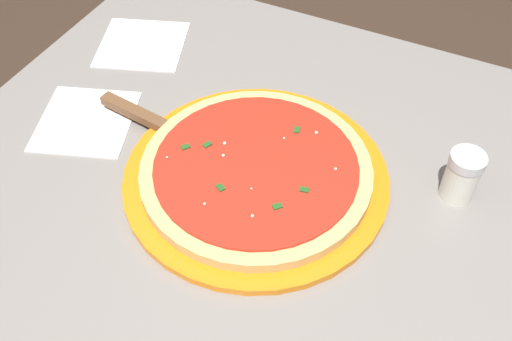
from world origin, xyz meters
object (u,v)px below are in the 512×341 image
object	(u,v)px
parmesan_shaker	(462,176)
napkin_folded_right	(86,121)
serving_plate	(256,178)
pizza	(256,170)
pizza_server	(159,125)
napkin_loose_left	(142,44)

from	to	relation	value
parmesan_shaker	napkin_folded_right	bearing A→B (deg)	-169.35
serving_plate	parmesan_shaker	bearing A→B (deg)	20.59
pizza	pizza_server	size ratio (longest dim) A/B	1.39
parmesan_shaker	napkin_loose_left	bearing A→B (deg)	170.03
napkin_folded_right	parmesan_shaker	distance (m)	0.54
serving_plate	parmesan_shaker	world-z (taller)	parmesan_shaker
pizza_server	napkin_loose_left	bearing A→B (deg)	129.98
pizza_server	parmesan_shaker	size ratio (longest dim) A/B	3.02
serving_plate	parmesan_shaker	distance (m)	0.27
napkin_folded_right	pizza_server	bearing A→B (deg)	13.64
serving_plate	pizza_server	xyz separation A→B (m)	(-0.17, 0.02, 0.01)
pizza_server	napkin_loose_left	xyz separation A→B (m)	(-0.14, 0.17, -0.01)
napkin_folded_right	parmesan_shaker	size ratio (longest dim) A/B	1.94
serving_plate	pizza	bearing A→B (deg)	-146.83
pizza_server	napkin_folded_right	distance (m)	0.12
napkin_folded_right	serving_plate	bearing A→B (deg)	1.18
pizza	pizza_server	xyz separation A→B (m)	(-0.17, 0.02, -0.00)
pizza	napkin_loose_left	bearing A→B (deg)	148.21
pizza_server	napkin_folded_right	world-z (taller)	pizza_server
serving_plate	pizza	distance (m)	0.02
pizza	parmesan_shaker	bearing A→B (deg)	20.59
parmesan_shaker	pizza_server	bearing A→B (deg)	-170.17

